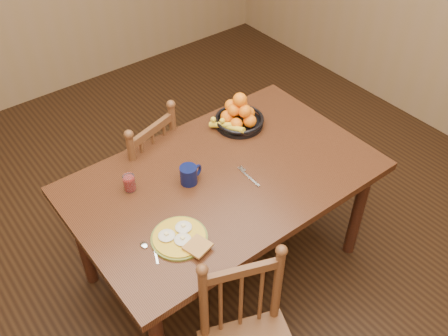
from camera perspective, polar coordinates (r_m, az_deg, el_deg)
room at (r=2.26m, az=0.00°, el=10.47°), size 4.52×5.02×2.72m
dining_table at (r=2.68m, az=0.00°, el=-2.16°), size 1.60×1.00×0.75m
chair_far at (r=3.13m, az=-9.45°, el=-0.55°), size 0.51×0.50×0.92m
breakfast_plate at (r=2.32m, az=-5.02°, el=-7.93°), size 0.26×0.30×0.04m
fork at (r=2.62m, az=2.72°, el=-0.85°), size 0.03×0.18×0.00m
spoon at (r=2.30m, az=-8.69°, el=-9.00°), size 0.06×0.15×0.01m
coffee_mug at (r=2.55m, az=-3.98°, el=-0.73°), size 0.13×0.09×0.10m
juice_glass at (r=2.56m, az=-10.75°, el=-1.72°), size 0.06×0.06×0.09m
fruit_bowl at (r=2.92m, az=1.65°, el=5.97°), size 0.32×0.29×0.22m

